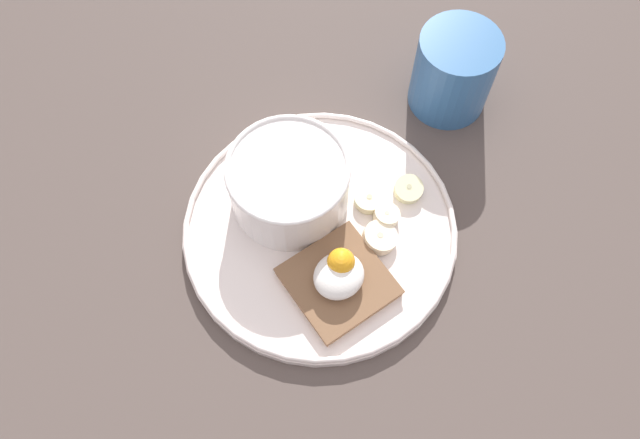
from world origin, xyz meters
TOP-DOWN VIEW (x-y plane):
  - ground_plane at (0.00, 0.00)cm, footprint 120.00×120.00cm
  - plate at (0.00, 0.00)cm, footprint 28.81×28.81cm
  - oatmeal_bowl at (-0.21, 4.66)cm, footprint 12.55×12.55cm
  - toast_slice at (-2.94, -5.83)cm, footprint 10.61×10.61cm
  - poached_egg at (-2.70, -5.65)cm, footprint 5.17×4.74cm
  - banana_slice_front at (5.81, -3.97)cm, footprint 3.18×3.03cm
  - banana_slice_left at (5.93, -1.30)cm, footprint 3.42×3.44cm
  - banana_slice_back at (9.76, -3.39)cm, footprint 4.46×4.46cm
  - banana_slice_right at (3.48, -5.27)cm, footprint 5.03×4.97cm
  - coffee_mug at (22.66, 2.51)cm, footprint 8.97×8.97cm

SIDE VIEW (x-z plane):
  - ground_plane at x=0.00cm, z-range 0.00..2.00cm
  - plate at x=0.00cm, z-range 2.00..3.60cm
  - banana_slice_left at x=5.93cm, z-range 2.97..4.12cm
  - toast_slice at x=-2.94cm, z-range 3.08..4.33cm
  - banana_slice_front at x=5.81cm, z-range 2.89..4.56cm
  - banana_slice_back at x=9.76cm, z-range 2.88..4.61cm
  - banana_slice_right at x=3.48cm, z-range 2.82..4.77cm
  - poached_egg at x=-2.70cm, z-range 3.93..7.38cm
  - oatmeal_bowl at x=-0.21cm, z-range 2.89..9.77cm
  - coffee_mug at x=22.66cm, z-range 2.11..11.84cm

